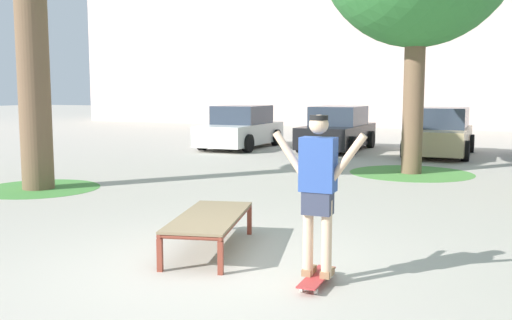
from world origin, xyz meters
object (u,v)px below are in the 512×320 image
Objects in this scene: car_white at (241,128)px; car_black at (338,130)px; car_tan at (440,133)px; skater at (318,184)px; skateboard at (317,278)px; skate_box at (210,219)px.

car_black is at bearing 9.06° from car_white.
car_tan is at bearing 2.09° from car_white.
car_black is (-3.46, 13.64, -0.38)m from skater.
car_black reaches higher than skateboard.
skate_box is 0.48× the size of car_black.
car_black is 1.01× the size of car_tan.
car_black is at bearing 104.23° from skater.
skate_box is 1.20× the size of skater.
skater is at bearing -62.39° from car_white.
skater is 0.40× the size of car_tan.
skater is 14.78m from car_white.
skate_box is 0.48× the size of car_tan.
skater reaches higher than skateboard.
car_white is at bearing 112.82° from skate_box.
skater is 0.40× the size of car_white.
car_white is 3.43m from car_black.
skateboard is 0.19× the size of car_tan.
skateboard is 0.99m from skater.
skater is at bearing -75.77° from car_black.
skate_box is at bearing -67.18° from car_white.
skater is at bearing -23.63° from skate_box.
skater is (1.64, -0.72, 0.66)m from skate_box.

